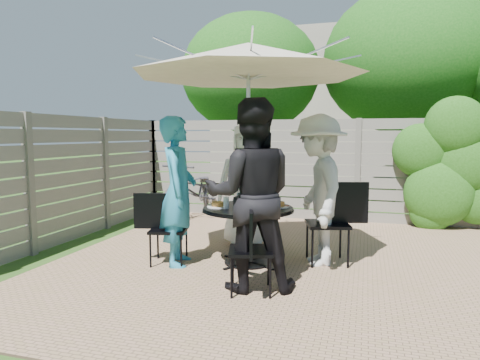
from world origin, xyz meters
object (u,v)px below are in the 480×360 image
(syrup_jug, at_px, (243,200))
(bicycle, at_px, (195,191))
(chair_back, at_px, (246,227))
(plate_front, at_px, (249,210))
(umbrella, at_px, (248,60))
(chair_left, at_px, (168,243))
(person_right, at_px, (318,190))
(glass_back, at_px, (239,198))
(plate_left, at_px, (218,205))
(glass_left, at_px, (226,203))
(chair_right, at_px, (328,240))
(person_left, at_px, (178,192))
(person_back, at_px, (247,186))
(person_front, at_px, (250,196))
(chair_front, at_px, (251,268))
(plate_right, at_px, (278,205))
(coffee_cup, at_px, (256,199))
(plate_back, at_px, (247,201))
(glass_front, at_px, (258,205))

(syrup_jug, bearing_deg, bicycle, 123.42)
(chair_back, relative_size, plate_front, 3.25)
(umbrella, xyz_separation_m, chair_left, (-0.92, -0.28, -2.16))
(plate_front, xyz_separation_m, bicycle, (-1.83, 2.88, -0.21))
(person_right, xyz_separation_m, glass_back, (-0.97, -0.02, -0.13))
(plate_left, height_order, glass_left, glass_left)
(chair_left, distance_m, plate_front, 1.13)
(plate_front, bearing_deg, syrup_jug, 115.25)
(chair_right, relative_size, syrup_jug, 6.25)
(person_left, height_order, chair_right, person_left)
(person_back, distance_m, person_front, 1.66)
(person_left, bearing_deg, chair_front, -139.31)
(umbrella, xyz_separation_m, chair_front, (0.28, -0.92, -2.15))
(chair_back, relative_size, plate_left, 3.25)
(person_right, xyz_separation_m, bicycle, (-2.52, 2.30, -0.39))
(chair_back, distance_m, syrup_jug, 1.06)
(umbrella, bearing_deg, person_left, -163.08)
(chair_right, xyz_separation_m, bicycle, (-2.65, 2.26, 0.21))
(person_right, bearing_deg, plate_right, -90.00)
(plate_right, relative_size, bicycle, 0.13)
(syrup_jug, xyz_separation_m, coffee_cup, (0.10, 0.21, -0.02))
(chair_right, bearing_deg, chair_back, -43.85)
(plate_right, distance_m, coffee_cup, 0.34)
(plate_back, bearing_deg, person_right, -6.53)
(plate_back, bearing_deg, plate_left, -118.08)
(person_right, height_order, glass_front, person_right)
(person_front, distance_m, chair_right, 1.43)
(chair_front, height_order, plate_back, chair_front)
(glass_left, bearing_deg, chair_right, 21.80)
(plate_left, xyz_separation_m, coffee_cup, (0.38, 0.34, 0.04))
(glass_back, bearing_deg, chair_right, 3.29)
(umbrella, height_order, chair_right, umbrella)
(person_right, distance_m, plate_right, 0.50)
(plate_left, relative_size, plate_front, 1.00)
(plate_right, xyz_separation_m, glass_front, (-0.17, -0.32, 0.05))
(chair_back, relative_size, bicycle, 0.43)
(plate_right, bearing_deg, glass_back, 167.74)
(chair_left, bearing_deg, umbrella, 3.30)
(umbrella, relative_size, person_right, 1.86)
(umbrella, height_order, plate_back, umbrella)
(coffee_cup, bearing_deg, person_right, 0.15)
(person_front, bearing_deg, person_back, -90.00)
(person_left, bearing_deg, plate_front, -113.45)
(glass_left, bearing_deg, syrup_jug, 54.73)
(person_back, bearing_deg, plate_left, -113.45)
(umbrella, relative_size, glass_front, 23.97)
(chair_right, distance_m, glass_back, 1.20)
(coffee_cup, bearing_deg, plate_left, -137.52)
(plate_left, bearing_deg, syrup_jug, 26.39)
(person_back, relative_size, glass_left, 12.29)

